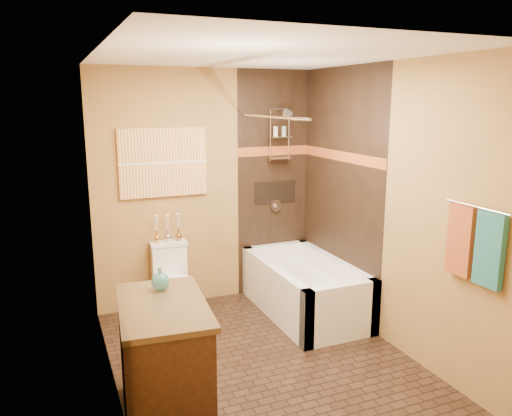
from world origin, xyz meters
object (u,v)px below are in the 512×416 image
sunset_painting (163,163)px  toilet (173,280)px  bathtub (304,292)px  vanity (164,360)px

sunset_painting → toilet: (0.00, -0.25, -1.18)m
sunset_painting → bathtub: bearing=-29.9°
toilet → vanity: (-0.46, -1.64, 0.05)m
sunset_painting → vanity: (-0.46, -1.89, -1.13)m
bathtub → toilet: size_ratio=2.04×
bathtub → vanity: 2.09m
sunset_painting → vanity: size_ratio=0.90×
toilet → vanity: vanity is taller
toilet → sunset_painting: bearing=92.8°
sunset_painting → toilet: bearing=-90.0°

